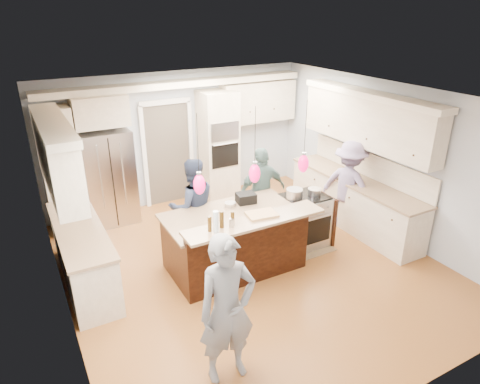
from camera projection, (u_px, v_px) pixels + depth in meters
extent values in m
plane|color=#AB702E|center=(250.00, 265.00, 6.92)|extent=(6.00, 6.00, 0.00)
cube|color=#B2BCC6|center=(178.00, 138.00, 8.79)|extent=(5.50, 0.04, 2.70)
cube|color=#B2BCC6|center=(413.00, 298.00, 3.97)|extent=(5.50, 0.04, 2.70)
cube|color=#B2BCC6|center=(55.00, 231.00, 5.17)|extent=(0.04, 6.00, 2.70)
cube|color=#B2BCC6|center=(385.00, 159.00, 7.59)|extent=(0.04, 6.00, 2.70)
cube|color=white|center=(252.00, 97.00, 5.84)|extent=(5.50, 6.00, 0.04)
cube|color=#B7B7BC|center=(109.00, 177.00, 8.00)|extent=(0.90, 0.70, 1.80)
cube|color=beige|center=(218.00, 146.00, 8.94)|extent=(0.72, 0.64, 2.30)
cube|color=black|center=(225.00, 131.00, 8.52)|extent=(0.60, 0.02, 0.35)
cube|color=black|center=(225.00, 155.00, 8.72)|extent=(0.60, 0.02, 0.50)
cylinder|color=#B7B7BC|center=(226.00, 144.00, 8.59)|extent=(0.55, 0.02, 0.02)
cube|color=beige|center=(61.00, 171.00, 7.59)|extent=(0.60, 0.58, 2.30)
cube|color=beige|center=(99.00, 110.00, 7.55)|extent=(0.95, 0.58, 0.55)
cube|color=beige|center=(258.00, 102.00, 9.20)|extent=(1.70, 0.35, 0.85)
cube|color=beige|center=(179.00, 84.00, 8.18)|extent=(5.30, 0.38, 0.12)
cube|color=#4C443A|center=(168.00, 154.00, 8.79)|extent=(0.90, 0.06, 2.10)
cube|color=white|center=(165.00, 102.00, 8.33)|extent=(1.04, 0.06, 0.10)
cube|color=beige|center=(353.00, 203.00, 8.04)|extent=(0.60, 3.00, 0.88)
cube|color=tan|center=(356.00, 180.00, 7.86)|extent=(0.64, 3.05, 0.04)
cube|color=beige|center=(367.00, 122.00, 7.48)|extent=(0.35, 3.00, 0.85)
cube|color=beige|center=(370.00, 94.00, 7.28)|extent=(0.37, 3.10, 0.10)
cube|color=beige|center=(84.00, 256.00, 6.33)|extent=(0.60, 2.20, 0.88)
cube|color=tan|center=(79.00, 229.00, 6.15)|extent=(0.64, 2.25, 0.04)
cube|color=beige|center=(57.00, 159.00, 5.66)|extent=(0.35, 2.20, 0.85)
cube|color=beige|center=(52.00, 124.00, 5.47)|extent=(0.37, 2.30, 0.10)
cube|color=black|center=(232.00, 241.00, 6.75)|extent=(2.00, 1.00, 0.88)
cube|color=tan|center=(232.00, 215.00, 6.57)|extent=(2.10, 1.10, 0.04)
cube|color=black|center=(250.00, 251.00, 6.26)|extent=(2.00, 0.12, 1.08)
cube|color=tan|center=(255.00, 221.00, 5.93)|extent=(2.10, 0.42, 0.04)
cube|color=black|center=(246.00, 198.00, 6.90)|extent=(0.33, 0.28, 0.16)
cube|color=#B7B7BC|center=(303.00, 221.00, 7.36)|extent=(0.76, 0.66, 0.90)
cube|color=black|center=(315.00, 231.00, 7.11)|extent=(0.65, 0.01, 0.45)
cube|color=black|center=(305.00, 196.00, 7.17)|extent=(0.72, 0.59, 0.02)
cube|color=black|center=(322.00, 216.00, 7.54)|extent=(0.06, 0.71, 0.88)
cylinder|color=black|center=(198.00, 144.00, 5.12)|extent=(0.01, 0.01, 0.75)
ellipsoid|color=#EA0D5B|center=(199.00, 185.00, 5.33)|extent=(0.15, 0.15, 0.26)
cylinder|color=black|center=(255.00, 135.00, 5.47)|extent=(0.01, 0.01, 0.75)
ellipsoid|color=#EA0D5B|center=(255.00, 173.00, 5.68)|extent=(0.15, 0.15, 0.26)
cylinder|color=black|center=(306.00, 127.00, 5.82)|extent=(0.01, 0.01, 0.75)
ellipsoid|color=#EA0D5B|center=(303.00, 164.00, 6.03)|extent=(0.15, 0.15, 0.26)
imported|color=slate|center=(227.00, 310.00, 4.53)|extent=(0.67, 0.47, 1.76)
imported|color=#28334E|center=(193.00, 207.00, 7.00)|extent=(0.87, 0.71, 1.65)
imported|color=slate|center=(262.00, 192.00, 7.59)|extent=(0.96, 0.41, 1.63)
imported|color=gray|center=(349.00, 185.00, 7.82)|extent=(0.94, 1.22, 1.66)
cube|color=#997E53|center=(301.00, 241.00, 7.59)|extent=(0.75, 1.09, 0.01)
cylinder|color=silver|center=(216.00, 222.00, 5.54)|extent=(0.07, 0.07, 0.31)
cylinder|color=#3F280B|center=(210.00, 224.00, 5.59)|extent=(0.06, 0.06, 0.22)
cylinder|color=#3F280B|center=(233.00, 218.00, 5.74)|extent=(0.07, 0.07, 0.21)
cylinder|color=#3F280B|center=(222.00, 219.00, 5.68)|extent=(0.07, 0.07, 0.24)
cylinder|color=#B7B7BC|center=(232.00, 223.00, 5.72)|extent=(0.08, 0.08, 0.12)
cube|color=tan|center=(262.00, 214.00, 6.05)|extent=(0.46, 0.35, 0.03)
cylinder|color=#B7B7BC|center=(294.00, 194.00, 7.06)|extent=(0.27, 0.27, 0.16)
cylinder|color=#B7B7BC|center=(314.00, 192.00, 7.19)|extent=(0.22, 0.22, 0.11)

